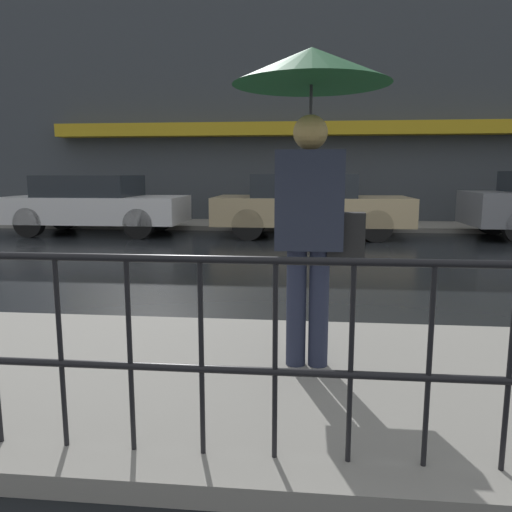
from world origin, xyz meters
name	(u,v)px	position (x,y,z in m)	size (l,w,h in m)	color
ground_plane	(390,260)	(0.00, 0.00, 0.00)	(80.00, 80.00, 0.00)	black
sidewalk_far	(359,226)	(0.00, 4.94, 0.06)	(28.00, 1.95, 0.11)	gray
lane_marking	(390,260)	(0.00, 0.00, 0.00)	(25.20, 0.12, 0.01)	gold
building_storefront	(359,102)	(0.00, 6.04, 3.32)	(28.00, 0.85, 6.72)	#383D42
pedestrian	(312,123)	(-1.35, -4.98, 1.72)	(0.99, 0.99, 2.06)	#23283D
car_white	(96,204)	(-6.30, 3.04, 0.71)	(4.05, 1.82, 1.37)	silver
car_tan	(309,204)	(-1.32, 3.04, 0.72)	(4.31, 1.87, 1.39)	tan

